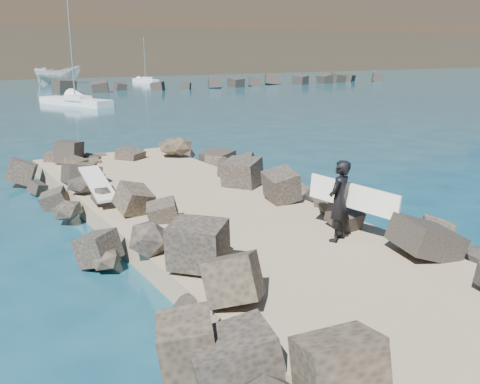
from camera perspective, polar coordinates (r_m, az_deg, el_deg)
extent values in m
plane|color=#0F384C|center=(15.39, -1.95, -4.58)|extent=(800.00, 800.00, 0.00)
cube|color=#8C7759|center=(13.68, 2.20, -5.78)|extent=(6.00, 26.00, 0.60)
cube|color=black|center=(12.78, -10.03, -6.59)|extent=(2.60, 22.00, 1.00)
cube|color=#272421|center=(15.68, 10.05, -2.51)|extent=(2.60, 22.00, 1.00)
cube|color=black|center=(79.81, 0.41, 11.66)|extent=(52.00, 4.00, 1.20)
cube|color=beige|center=(17.05, -14.91, 0.52)|extent=(0.78, 2.56, 0.08)
imported|color=silver|center=(90.07, -18.81, 11.74)|extent=(7.32, 3.69, 2.70)
imported|color=black|center=(13.12, 10.53, -0.95)|extent=(0.86, 0.73, 2.01)
cube|color=white|center=(13.40, 11.97, -0.44)|extent=(0.81, 2.40, 0.78)
cube|color=white|center=(88.47, -10.04, 11.53)|extent=(2.34, 6.00, 0.80)
cylinder|color=gray|center=(88.34, -10.15, 13.85)|extent=(0.12, 0.12, 6.45)
cube|color=white|center=(87.80, -9.88, 11.84)|extent=(1.22, 1.79, 0.44)
cube|color=white|center=(117.99, -8.89, 12.38)|extent=(3.36, 4.81, 0.80)
cylinder|color=gray|center=(117.90, -8.95, 13.86)|extent=(0.12, 0.12, 5.41)
cube|color=white|center=(117.50, -8.80, 12.61)|extent=(1.36, 1.59, 0.44)
cube|color=white|center=(54.31, -17.15, 9.11)|extent=(5.10, 8.92, 0.80)
cylinder|color=gray|center=(54.09, -17.59, 14.60)|extent=(0.12, 0.12, 9.72)
cube|color=white|center=(53.31, -16.92, 9.57)|extent=(2.24, 2.82, 0.44)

